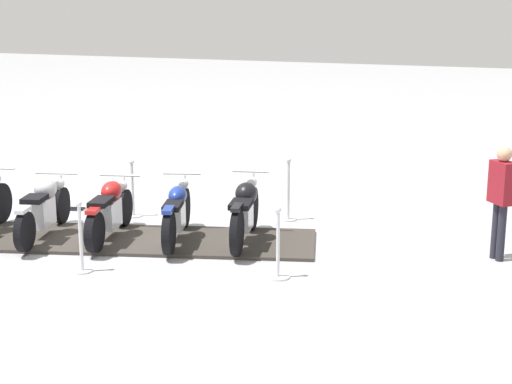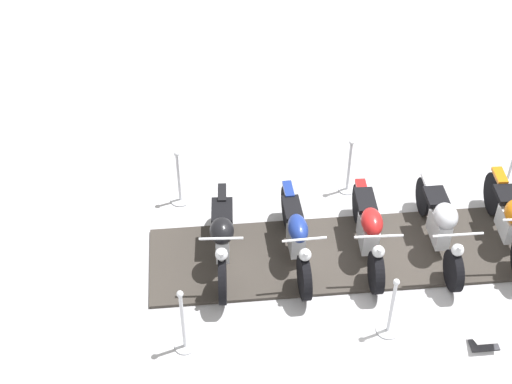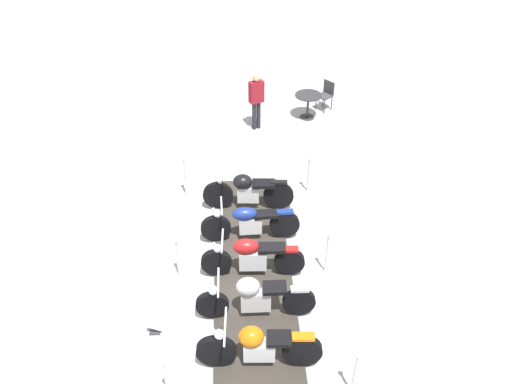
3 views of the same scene
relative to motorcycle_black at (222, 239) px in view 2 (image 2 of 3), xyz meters
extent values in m
plane|color=#B2B2B7|center=(0.73, -2.04, -0.55)|extent=(80.00, 80.00, 0.00)
cube|color=#38332D|center=(0.73, -2.04, -0.52)|extent=(3.62, 6.69, 0.05)
cylinder|color=black|center=(-0.65, -0.18, -0.15)|extent=(0.71, 0.29, 0.70)
cylinder|color=black|center=(0.71, 0.19, -0.15)|extent=(0.71, 0.29, 0.70)
cube|color=silver|center=(0.03, 0.01, -0.10)|extent=(0.53, 0.32, 0.40)
ellipsoid|color=black|center=(-0.09, -0.03, 0.25)|extent=(0.52, 0.45, 0.35)
cube|color=black|center=(0.37, 0.10, 0.20)|extent=(0.58, 0.44, 0.08)
cube|color=black|center=(0.71, 0.19, 0.24)|extent=(0.41, 0.23, 0.06)
cylinder|color=silver|center=(-0.58, -0.16, 0.15)|extent=(0.31, 0.15, 0.60)
cylinder|color=silver|center=(-0.50, -0.14, 0.51)|extent=(0.19, 0.59, 0.04)
sphere|color=silver|center=(-0.60, -0.16, 0.31)|extent=(0.18, 0.18, 0.18)
cylinder|color=black|center=(-0.32, -1.28, -0.17)|extent=(0.65, 0.34, 0.65)
cylinder|color=black|center=(1.08, -0.75, -0.17)|extent=(0.65, 0.34, 0.65)
cube|color=silver|center=(0.38, -1.02, -0.12)|extent=(0.53, 0.37, 0.39)
ellipsoid|color=navy|center=(0.27, -1.06, 0.19)|extent=(0.60, 0.46, 0.29)
cube|color=black|center=(0.71, -0.89, 0.15)|extent=(0.58, 0.43, 0.08)
cube|color=navy|center=(1.08, -0.75, 0.19)|extent=(0.39, 0.26, 0.06)
cylinder|color=silver|center=(-0.25, -1.25, 0.11)|extent=(0.29, 0.16, 0.56)
cylinder|color=silver|center=(-0.18, -1.23, 0.44)|extent=(0.25, 0.59, 0.04)
sphere|color=silver|center=(-0.28, -1.26, 0.24)|extent=(0.18, 0.18, 0.18)
cylinder|color=black|center=(0.03, -2.25, -0.19)|extent=(0.63, 0.30, 0.62)
cylinder|color=black|center=(1.44, -1.83, -0.19)|extent=(0.63, 0.30, 0.62)
cube|color=silver|center=(0.73, -2.04, -0.11)|extent=(0.59, 0.38, 0.43)
ellipsoid|color=#AD1919|center=(0.60, -2.08, 0.24)|extent=(0.58, 0.45, 0.31)
cube|color=black|center=(1.10, -1.93, 0.19)|extent=(0.59, 0.42, 0.08)
cube|color=#AD1919|center=(1.44, -1.83, 0.15)|extent=(0.37, 0.25, 0.06)
cylinder|color=silver|center=(0.10, -2.23, 0.07)|extent=(0.28, 0.15, 0.53)
cylinder|color=silver|center=(0.17, -2.21, 0.40)|extent=(0.23, 0.67, 0.04)
sphere|color=silver|center=(0.07, -2.24, 0.20)|extent=(0.18, 0.18, 0.18)
cylinder|color=black|center=(0.33, -3.32, -0.19)|extent=(0.62, 0.30, 0.62)
cylinder|color=black|center=(1.85, -2.81, -0.19)|extent=(0.62, 0.30, 0.62)
cube|color=silver|center=(1.09, -3.06, -0.11)|extent=(0.59, 0.37, 0.44)
ellipsoid|color=#B7BAC1|center=(0.96, -3.11, 0.26)|extent=(0.53, 0.47, 0.35)
cube|color=black|center=(1.41, -2.95, 0.21)|extent=(0.51, 0.43, 0.08)
cube|color=#B7BAC1|center=(1.85, -2.81, 0.15)|extent=(0.36, 0.24, 0.06)
cylinder|color=silver|center=(0.39, -3.30, 0.07)|extent=(0.27, 0.15, 0.53)
cylinder|color=silver|center=(0.46, -3.28, 0.39)|extent=(0.26, 0.69, 0.04)
sphere|color=silver|center=(0.36, -3.31, 0.19)|extent=(0.18, 0.18, 0.18)
cylinder|color=black|center=(2.14, -3.89, -0.16)|extent=(0.69, 0.32, 0.68)
cube|color=silver|center=(1.44, -4.09, -0.12)|extent=(0.58, 0.38, 0.38)
cube|color=black|center=(1.76, -4.00, 0.17)|extent=(0.48, 0.42, 0.08)
cube|color=#D16B0F|center=(2.14, -3.89, 0.22)|extent=(0.41, 0.26, 0.06)
cylinder|color=silver|center=(3.05, -4.18, -0.54)|extent=(0.30, 0.30, 0.03)
cylinder|color=silver|center=(2.14, -1.55, -0.54)|extent=(0.29, 0.29, 0.03)
cylinder|color=silver|center=(2.14, -1.55, -0.06)|extent=(0.05, 0.05, 0.93)
sphere|color=silver|center=(2.14, -1.55, 0.44)|extent=(0.09, 0.09, 0.09)
cylinder|color=silver|center=(-0.67, -2.53, -0.54)|extent=(0.32, 0.32, 0.03)
cylinder|color=silver|center=(-0.67, -2.53, -0.06)|extent=(0.05, 0.05, 0.93)
sphere|color=silver|center=(-0.67, -2.53, 0.44)|extent=(0.09, 0.09, 0.09)
cylinder|color=silver|center=(1.23, 1.07, -0.54)|extent=(0.33, 0.33, 0.03)
cylinder|color=silver|center=(1.23, 1.07, -0.07)|extent=(0.05, 0.05, 0.91)
sphere|color=silver|center=(1.23, 1.07, 0.42)|extent=(0.09, 0.09, 0.09)
cylinder|color=silver|center=(-1.58, 0.10, -0.54)|extent=(0.29, 0.29, 0.03)
cylinder|color=silver|center=(-1.58, 0.10, -0.02)|extent=(0.05, 0.05, 1.01)
sphere|color=silver|center=(-1.58, 0.10, 0.52)|extent=(0.09, 0.09, 0.09)
cube|color=#333338|center=(-0.62, -3.82, -0.54)|extent=(0.31, 0.43, 0.02)
cube|color=white|center=(-0.62, -3.82, -0.39)|extent=(0.37, 0.42, 0.14)
camera|label=1|loc=(10.51, 4.90, 3.09)|focal=53.73mm
camera|label=2|loc=(-7.37, -2.27, 7.62)|focal=52.26mm
camera|label=3|loc=(2.94, -9.51, 7.39)|focal=37.68mm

